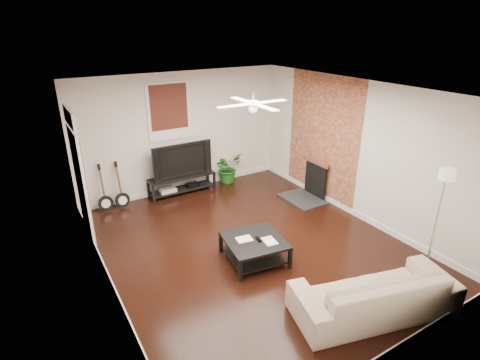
# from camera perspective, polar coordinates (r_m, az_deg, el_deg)

# --- Properties ---
(room) EXTENTS (5.01, 6.01, 2.81)m
(room) POSITION_cam_1_polar(r_m,az_deg,el_deg) (6.41, 1.84, 0.88)
(room) COLOR black
(room) RESTS_ON ground
(brick_accent) EXTENTS (0.02, 2.20, 2.80)m
(brick_accent) POSITION_cam_1_polar(r_m,az_deg,el_deg) (8.63, 12.27, 6.16)
(brick_accent) COLOR brown
(brick_accent) RESTS_ON floor
(fireplace) EXTENTS (0.80, 1.10, 0.92)m
(fireplace) POSITION_cam_1_polar(r_m,az_deg,el_deg) (8.75, 10.38, 0.00)
(fireplace) COLOR black
(fireplace) RESTS_ON floor
(window_back) EXTENTS (1.00, 0.06, 1.30)m
(window_back) POSITION_cam_1_polar(r_m,az_deg,el_deg) (8.68, -10.66, 10.14)
(window_back) COLOR #3E1611
(window_back) RESTS_ON wall_back
(door_left) EXTENTS (0.08, 1.00, 2.50)m
(door_left) POSITION_cam_1_polar(r_m,az_deg,el_deg) (7.38, -22.97, 0.77)
(door_left) COLOR white
(door_left) RESTS_ON wall_left
(tv_stand) EXTENTS (1.59, 0.42, 0.44)m
(tv_stand) POSITION_cam_1_polar(r_m,az_deg,el_deg) (9.08, -8.73, -0.65)
(tv_stand) COLOR black
(tv_stand) RESTS_ON floor
(tv) EXTENTS (1.42, 0.19, 0.82)m
(tv) POSITION_cam_1_polar(r_m,az_deg,el_deg) (8.87, -9.02, 3.14)
(tv) COLOR black
(tv) RESTS_ON tv_stand
(coffee_table) EXTENTS (1.08, 1.08, 0.40)m
(coffee_table) POSITION_cam_1_polar(r_m,az_deg,el_deg) (6.56, 2.16, -10.45)
(coffee_table) COLOR black
(coffee_table) RESTS_ON floor
(sofa) EXTENTS (2.43, 1.44, 0.67)m
(sofa) POSITION_cam_1_polar(r_m,az_deg,el_deg) (5.77, 19.62, -15.58)
(sofa) COLOR #C2A991
(sofa) RESTS_ON floor
(floor_lamp) EXTENTS (0.37, 0.37, 1.86)m
(floor_lamp) POSITION_cam_1_polar(r_m,az_deg,el_deg) (6.49, 27.43, -6.16)
(floor_lamp) COLOR silver
(floor_lamp) RESTS_ON floor
(potted_plant) EXTENTS (0.83, 0.76, 0.77)m
(potted_plant) POSITION_cam_1_polar(r_m,az_deg,el_deg) (9.56, -1.88, 1.89)
(potted_plant) COLOR #1D5F1B
(potted_plant) RESTS_ON floor
(guitar_left) EXTENTS (0.33, 0.23, 1.05)m
(guitar_left) POSITION_cam_1_polar(r_m,az_deg,el_deg) (8.50, -19.91, -1.28)
(guitar_left) COLOR black
(guitar_left) RESTS_ON floor
(guitar_right) EXTENTS (0.34, 0.26, 1.05)m
(guitar_right) POSITION_cam_1_polar(r_m,az_deg,el_deg) (8.53, -17.60, -0.87)
(guitar_right) COLOR black
(guitar_right) RESTS_ON floor
(ceiling_fan) EXTENTS (1.24, 1.24, 0.32)m
(ceiling_fan) POSITION_cam_1_polar(r_m,az_deg,el_deg) (6.07, 1.99, 11.45)
(ceiling_fan) COLOR white
(ceiling_fan) RESTS_ON ceiling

